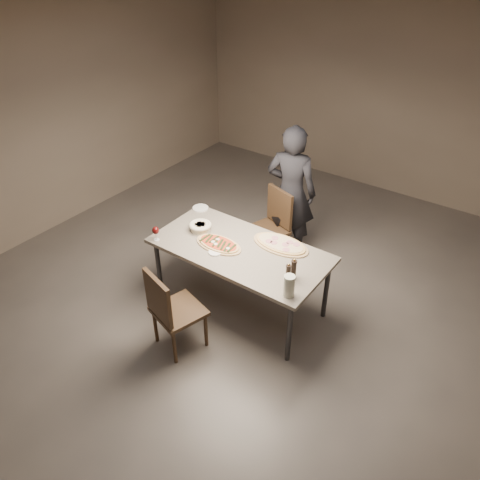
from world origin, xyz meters
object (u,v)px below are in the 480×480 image
Objects in this scene: dining_table at (240,253)px; chair_far at (272,223)px; bread_basket at (200,226)px; zucchini_pizza at (219,244)px; ham_pizza at (281,244)px; chair_near at (170,308)px; diner at (291,192)px; pepper_mill_left at (288,273)px; carafe at (289,286)px.

dining_table is 0.97m from chair_far.
bread_basket is (-0.53, 0.02, 0.11)m from dining_table.
zucchini_pizza is 0.85× the size of ham_pizza.
ham_pizza is 0.67× the size of chair_near.
ham_pizza is at bearing 42.45° from dining_table.
zucchini_pizza is 0.32× the size of diner.
diner is at bearing 119.55° from pepper_mill_left.
ham_pizza is at bearing 16.94° from bread_basket.
carafe is (0.97, -0.25, 0.09)m from zucchini_pizza.
pepper_mill_left is 1.56m from diner.
ham_pizza is 0.77m from carafe.
bread_basket is 1.13× the size of carafe.
chair_near is (0.04, -0.80, -0.25)m from zucchini_pizza.
bread_basket is at bearing 148.99° from zucchini_pizza.
carafe is (0.11, -0.17, 0.01)m from pepper_mill_left.
dining_table is 2.92× the size of ham_pizza.
carafe is at bearing 106.23° from diner.
pepper_mill_left reaches higher than dining_table.
zucchini_pizza is 2.20× the size of bread_basket.
diner is (0.05, 2.07, 0.31)m from chair_near.
chair_near is (-0.16, -0.88, -0.18)m from dining_table.
chair_near is 1.81m from chair_far.
carafe reaches higher than chair_far.
pepper_mill_left reaches higher than ham_pizza.
chair_far reaches higher than bread_basket.
carafe reaches higher than dining_table.
chair_near is at bearing -67.69° from bread_basket.
carafe is (0.76, -0.33, 0.16)m from dining_table.
pepper_mill_left is 0.21× the size of chair_far.
pepper_mill_left is at bearing -14.21° from dining_table.
bread_basket is at bearing 87.68° from chair_far.
chair_far is (-0.50, 0.65, -0.25)m from ham_pizza.
bread_basket is 1.35m from carafe.
dining_table is 1.97× the size of chair_near.
zucchini_pizza is 0.57× the size of chair_far.
bread_basket is at bearing 170.94° from pepper_mill_left.
pepper_mill_left reaches higher than bread_basket.
pepper_mill_left is at bearing -18.04° from zucchini_pizza.
pepper_mill_left is (0.35, -0.45, 0.08)m from ham_pizza.
bread_basket is (-0.33, 0.11, 0.03)m from zucchini_pizza.
chair_far is (-0.85, 1.09, -0.33)m from pepper_mill_left.
ham_pizza is 0.57m from pepper_mill_left.
bread_basket is 0.14× the size of diner.
ham_pizza is 0.67× the size of chair_far.
bread_basket is 1.01m from chair_far.
bread_basket reaches higher than zucchini_pizza.
chair_near is at bearing 74.97° from diner.
carafe is at bearing -75.30° from ham_pizza.
diner is at bearing 92.77° from ham_pizza.
chair_far is at bearing 127.25° from carafe.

